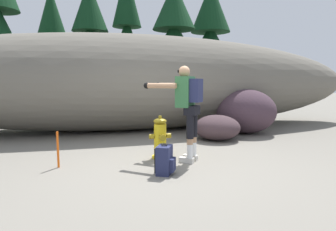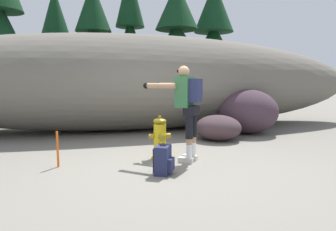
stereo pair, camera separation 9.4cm
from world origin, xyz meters
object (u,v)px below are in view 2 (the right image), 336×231
Objects in this scene: utility_worker at (186,101)px; spare_backpack at (163,160)px; survey_stake at (58,149)px; fire_hydrant at (160,139)px; boulder_mid at (218,128)px; boulder_large at (247,111)px.

utility_worker is 1.19m from spare_backpack.
utility_worker is at bearing -5.21° from survey_stake.
fire_hydrant is 2.12m from boulder_mid.
utility_worker is at bearing -138.17° from boulder_large.
spare_backpack is 2.88m from boulder_mid.
fire_hydrant is 1.77m from survey_stake.
spare_backpack is (-0.56, -0.61, -0.85)m from utility_worker.
utility_worker is at bearing -130.67° from boulder_mid.
boulder_large is at bearing 33.53° from fire_hydrant.
spare_backpack is (-0.17, -0.93, -0.15)m from fire_hydrant.
survey_stake is (-3.49, -1.36, -0.00)m from boulder_mid.
fire_hydrant is at bearing -144.48° from boulder_mid.
spare_backpack is at bearing -137.07° from boulder_large.
utility_worker is 2.80× the size of survey_stake.
utility_worker is 1.51× the size of boulder_mid.
survey_stake is (-1.60, 0.80, 0.08)m from spare_backpack.
fire_hydrant is 0.87m from utility_worker.
spare_backpack is 0.28× the size of boulder_large.
fire_hydrant is at bearing 0.36° from utility_worker.
utility_worker is 2.29m from survey_stake.
fire_hydrant reaches higher than boulder_mid.
boulder_mid is at bearing 21.31° from survey_stake.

